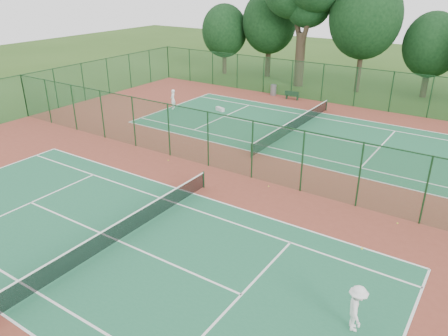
{
  "coord_description": "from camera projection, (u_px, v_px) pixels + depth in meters",
  "views": [
    {
      "loc": [
        12.97,
        -20.0,
        10.83
      ],
      "look_at": [
        1.44,
        -2.73,
        1.6
      ],
      "focal_mm": 35.0,
      "sensor_mm": 36.0,
      "label": 1
    }
  ],
  "objects": [
    {
      "name": "stray_ball_c",
      "position": [
        168.0,
        160.0,
        27.67
      ],
      "size": [
        0.07,
        0.07,
        0.07
      ],
      "primitive_type": "sphere",
      "color": "#D3EE37",
      "rests_on": "red_pad"
    },
    {
      "name": "court_near",
      "position": [
        119.0,
        241.0,
        19.33
      ],
      "size": [
        23.77,
        10.97,
        0.01
      ],
      "primitive_type": "cube",
      "color": "#1F6241",
      "rests_on": "red_pad"
    },
    {
      "name": "ground",
      "position": [
        229.0,
        172.0,
        26.18
      ],
      "size": [
        120.0,
        120.0,
        0.0
      ],
      "primitive_type": "plane",
      "color": "#2C4D18",
      "rests_on": "ground"
    },
    {
      "name": "red_pad",
      "position": [
        229.0,
        171.0,
        26.18
      ],
      "size": [
        40.0,
        36.0,
        0.01
      ],
      "primitive_type": "cube",
      "color": "brown",
      "rests_on": "ground"
    },
    {
      "name": "bench",
      "position": [
        292.0,
        95.0,
        41.03
      ],
      "size": [
        1.38,
        0.54,
        0.83
      ],
      "rotation": [
        0.0,
        0.0,
        0.11
      ],
      "color": "black",
      "rests_on": "red_pad"
    },
    {
      "name": "kit_bag",
      "position": [
        220.0,
        109.0,
        37.69
      ],
      "size": [
        0.92,
        0.58,
        0.32
      ],
      "primitive_type": "cube",
      "rotation": [
        0.0,
        0.0,
        -0.32
      ],
      "color": "silver",
      "rests_on": "red_pad"
    },
    {
      "name": "trash_bin",
      "position": [
        273.0,
        90.0,
        42.5
      ],
      "size": [
        0.59,
        0.59,
        1.03
      ],
      "primitive_type": "cylinder",
      "rotation": [
        0.0,
        0.0,
        -0.03
      ],
      "color": "slate",
      "rests_on": "red_pad"
    },
    {
      "name": "player_near",
      "position": [
        357.0,
        308.0,
        14.21
      ],
      "size": [
        1.03,
        1.26,
        1.7
      ],
      "primitive_type": "imported",
      "rotation": [
        0.0,
        0.0,
        2.0
      ],
      "color": "white",
      "rests_on": "court_near"
    },
    {
      "name": "court_far",
      "position": [
        294.0,
        131.0,
        33.02
      ],
      "size": [
        23.77,
        10.97,
        0.01
      ],
      "primitive_type": "cube",
      "color": "#1F623F",
      "rests_on": "red_pad"
    },
    {
      "name": "evergreen_row",
      "position": [
        363.0,
        91.0,
        44.36
      ],
      "size": [
        39.0,
        5.0,
        12.0
      ],
      "primitive_type": null,
      "color": "black",
      "rests_on": "ground"
    },
    {
      "name": "fence_divider",
      "position": [
        229.0,
        144.0,
        25.47
      ],
      "size": [
        40.0,
        0.09,
        3.5
      ],
      "color": "#194C2A",
      "rests_on": "ground"
    },
    {
      "name": "fence_west",
      "position": [
        24.0,
        96.0,
        35.61
      ],
      "size": [
        0.09,
        36.0,
        3.5
      ],
      "rotation": [
        0.0,
        0.0,
        1.57
      ],
      "color": "#17472E",
      "rests_on": "ground"
    },
    {
      "name": "fence_north",
      "position": [
        339.0,
        85.0,
        39.15
      ],
      "size": [
        40.0,
        0.09,
        3.5
      ],
      "color": "#1B522B",
      "rests_on": "ground"
    },
    {
      "name": "stray_ball_b",
      "position": [
        397.0,
        223.0,
        20.65
      ],
      "size": [
        0.07,
        0.07,
        0.07
      ],
      "primitive_type": "sphere",
      "color": "gold",
      "rests_on": "red_pad"
    },
    {
      "name": "stray_ball_a",
      "position": [
        269.0,
        186.0,
        24.27
      ],
      "size": [
        0.07,
        0.07,
        0.07
      ],
      "primitive_type": "sphere",
      "color": "#D9E936",
      "rests_on": "red_pad"
    },
    {
      "name": "tennis_net_near",
      "position": [
        117.0,
        231.0,
        19.12
      ],
      "size": [
        0.1,
        12.9,
        0.97
      ],
      "color": "#14381E",
      "rests_on": "ground"
    },
    {
      "name": "tennis_net_far",
      "position": [
        295.0,
        124.0,
        32.8
      ],
      "size": [
        0.1,
        12.9,
        0.97
      ],
      "color": "#133420",
      "rests_on": "ground"
    },
    {
      "name": "player_far",
      "position": [
        173.0,
        99.0,
        38.03
      ],
      "size": [
        0.6,
        0.72,
        1.71
      ],
      "primitive_type": "imported",
      "rotation": [
        0.0,
        0.0,
        -1.22
      ],
      "color": "white",
      "rests_on": "court_far"
    }
  ]
}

